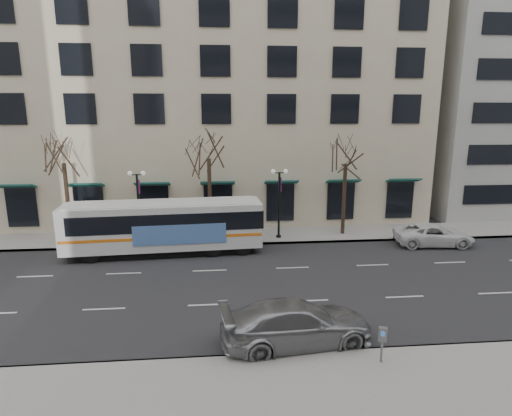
{
  "coord_description": "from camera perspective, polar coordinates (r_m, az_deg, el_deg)",
  "views": [
    {
      "loc": [
        0.56,
        -21.81,
        9.35
      ],
      "look_at": [
        2.69,
        1.31,
        4.0
      ],
      "focal_mm": 30.0,
      "sensor_mm": 36.0,
      "label": 1
    }
  ],
  "objects": [
    {
      "name": "tree_far_mid",
      "position": [
        30.71,
        -6.35,
        8.34
      ],
      "size": [
        3.6,
        3.6,
        8.55
      ],
      "color": "black",
      "rests_on": "ground"
    },
    {
      "name": "lamp_post_right",
      "position": [
        31.01,
        3.11,
        1.04
      ],
      "size": [
        1.22,
        0.45,
        5.21
      ],
      "color": "black",
      "rests_on": "ground"
    },
    {
      "name": "building_hotel",
      "position": [
        42.97,
        -9.03,
        16.36
      ],
      "size": [
        40.0,
        20.0,
        24.0
      ],
      "primitive_type": "cube",
      "color": "#C2AE94",
      "rests_on": "ground"
    },
    {
      "name": "tree_far_left",
      "position": [
        32.49,
        -24.41,
        7.15
      ],
      "size": [
        3.6,
        3.6,
        8.34
      ],
      "color": "black",
      "rests_on": "ground"
    },
    {
      "name": "white_pickup",
      "position": [
        32.65,
        22.6,
        -3.32
      ],
      "size": [
        5.57,
        2.93,
        1.49
      ],
      "primitive_type": "imported",
      "rotation": [
        0.0,
        0.0,
        1.49
      ],
      "color": "white",
      "rests_on": "ground"
    },
    {
      "name": "city_bus",
      "position": [
        28.81,
        -12.01,
        -2.3
      ],
      "size": [
        12.97,
        3.58,
        3.48
      ],
      "rotation": [
        0.0,
        0.0,
        0.06
      ],
      "color": "silver",
      "rests_on": "ground"
    },
    {
      "name": "tree_far_right",
      "position": [
        32.17,
        11.94,
        7.48
      ],
      "size": [
        3.6,
        3.6,
        8.06
      ],
      "color": "black",
      "rests_on": "ground"
    },
    {
      "name": "ground",
      "position": [
        23.74,
        -6.28,
        -10.3
      ],
      "size": [
        160.0,
        160.0,
        0.0
      ],
      "primitive_type": "plane",
      "color": "black",
      "rests_on": "ground"
    },
    {
      "name": "pay_station",
      "position": [
        17.1,
        16.52,
        -16.19
      ],
      "size": [
        0.35,
        0.29,
        1.41
      ],
      "rotation": [
        0.0,
        0.0,
        -0.36
      ],
      "color": "slate",
      "rests_on": "sidewalk_near"
    },
    {
      "name": "sidewalk_far",
      "position": [
        32.48,
        2.83,
        -3.63
      ],
      "size": [
        80.0,
        4.0,
        0.15
      ],
      "primitive_type": "cube",
      "color": "gray",
      "rests_on": "ground"
    },
    {
      "name": "lamp_post_left",
      "position": [
        31.19,
        -15.39,
        0.65
      ],
      "size": [
        1.22,
        0.45,
        5.21
      ],
      "color": "black",
      "rests_on": "ground"
    },
    {
      "name": "silver_car",
      "position": [
        18.02,
        5.44,
        -15.06
      ],
      "size": [
        6.45,
        3.23,
        1.8
      ],
      "primitive_type": "imported",
      "rotation": [
        0.0,
        0.0,
        1.69
      ],
      "color": "#999BA0",
      "rests_on": "ground"
    }
  ]
}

